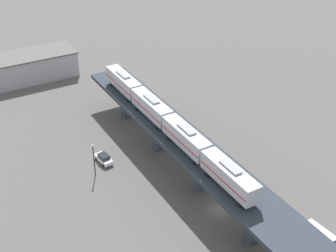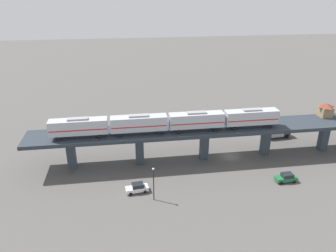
% 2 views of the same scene
% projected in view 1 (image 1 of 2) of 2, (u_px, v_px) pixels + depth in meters
% --- Properties ---
extents(ground_plane, '(400.00, 400.00, 0.00)m').
position_uv_depth(ground_plane, '(219.00, 210.00, 80.64)').
color(ground_plane, '#514F4C').
extents(elevated_viaduct, '(8.53, 92.01, 7.83)m').
position_uv_depth(elevated_viaduct, '(222.00, 180.00, 76.98)').
color(elevated_viaduct, '#283039').
rests_on(elevated_viaduct, ground).
extents(subway_train, '(2.91, 49.80, 4.45)m').
position_uv_depth(subway_train, '(168.00, 121.00, 85.78)').
color(subway_train, '#ADB2BA').
rests_on(subway_train, elevated_viaduct).
extents(street_car_white, '(2.38, 4.59, 1.89)m').
position_uv_depth(street_car_white, '(104.00, 158.00, 91.95)').
color(street_car_white, silver).
rests_on(street_car_white, ground).
extents(delivery_truck, '(2.84, 7.35, 3.20)m').
position_uv_depth(delivery_truck, '(323.00, 241.00, 71.97)').
color(delivery_truck, '#333338').
rests_on(delivery_truck, ground).
extents(street_lamp, '(0.44, 0.44, 6.94)m').
position_uv_depth(street_lamp, '(94.00, 157.00, 86.81)').
color(street_lamp, black).
rests_on(street_lamp, ground).
extents(warehouse_building, '(28.70, 10.60, 6.80)m').
position_uv_depth(warehouse_building, '(21.00, 68.00, 122.18)').
color(warehouse_building, '#99999E').
rests_on(warehouse_building, ground).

